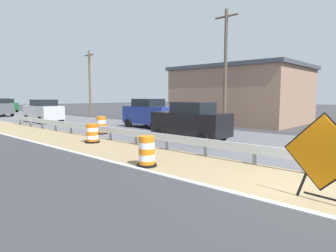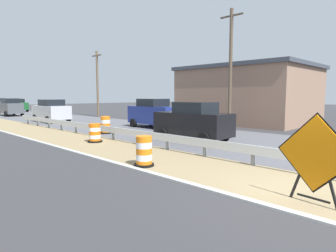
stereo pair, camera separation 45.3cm
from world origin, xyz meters
TOP-DOWN VIEW (x-y plane):
  - ground_plane at (0.00, 0.00)m, footprint 160.00×160.00m
  - median_dirt_strip at (0.43, 0.00)m, footprint 3.27×120.00m
  - curb_near_edge at (-1.30, 0.00)m, footprint 0.20×120.00m
  - guardrail_median at (1.83, 3.60)m, footprint 0.18×41.36m
  - warning_sign_diamond at (-0.42, -0.13)m, footprint 0.27×1.77m
  - traffic_barrel_nearest at (-0.79, 5.16)m, footprint 0.68×0.68m
  - traffic_barrel_close at (0.76, 10.84)m, footprint 0.74×0.74m
  - traffic_barrel_mid at (3.06, 13.38)m, footprint 0.74×0.74m
  - car_trailing_near_lane at (7.50, 13.67)m, footprint 2.13×4.41m
  - car_lead_far_lane at (4.59, 7.49)m, footprint 2.05×4.19m
  - car_trailing_far_lane at (4.17, 23.93)m, footprint 2.15×4.59m
  - car_distant_a at (7.94, 44.37)m, footprint 1.98×4.13m
  - roadside_shop_near at (16.27, 10.92)m, footprint 8.54×10.64m
  - utility_pole_near at (10.77, 9.24)m, footprint 0.24×1.80m
  - utility_pole_mid at (10.91, 26.89)m, footprint 0.24×1.80m

SIDE VIEW (x-z plane):
  - ground_plane at x=0.00m, z-range 0.00..0.00m
  - median_dirt_strip at x=0.43m, z-range 0.00..0.01m
  - curb_near_edge at x=-1.30m, z-range -0.05..0.06m
  - traffic_barrel_close at x=0.76m, z-range -0.05..0.91m
  - traffic_barrel_nearest at x=-0.79m, z-range -0.05..0.98m
  - traffic_barrel_mid at x=3.06m, z-range -0.05..1.04m
  - guardrail_median at x=1.83m, z-range 0.16..0.87m
  - car_distant_a at x=7.94m, z-range 0.00..1.93m
  - car_trailing_far_lane at x=4.17m, z-range 0.00..2.05m
  - car_lead_far_lane at x=4.59m, z-range 0.00..2.06m
  - warning_sign_diamond at x=-0.42m, z-range 0.05..2.09m
  - car_trailing_near_lane at x=7.50m, z-range 0.00..2.15m
  - roadside_shop_near at x=16.27m, z-range 0.01..4.94m
  - utility_pole_mid at x=10.91m, z-range 0.15..7.55m
  - utility_pole_near at x=10.77m, z-range 0.16..8.56m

